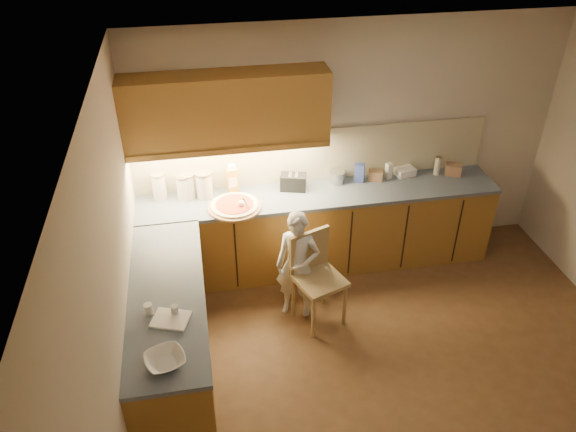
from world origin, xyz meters
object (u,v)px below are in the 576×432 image
object	(u,v)px
child	(298,265)
toaster	(293,182)
wooden_chair	(315,272)
oil_jug	(232,180)
pizza_on_board	(235,206)

from	to	relation	value
child	toaster	distance (m)	0.95
wooden_chair	oil_jug	size ratio (longest dim) A/B	2.92
pizza_on_board	wooden_chair	distance (m)	1.03
wooden_chair	oil_jug	bearing A→B (deg)	103.53
pizza_on_board	child	distance (m)	0.87
pizza_on_board	toaster	size ratio (longest dim) A/B	1.82
oil_jug	toaster	distance (m)	0.63
child	toaster	xyz separation A→B (m)	(0.12, 0.84, 0.43)
pizza_on_board	child	world-z (taller)	child
child	oil_jug	distance (m)	1.14
wooden_chair	child	bearing A→B (deg)	128.94
child	wooden_chair	bearing A→B (deg)	-10.69
pizza_on_board	wooden_chair	size ratio (longest dim) A/B	0.57
pizza_on_board	oil_jug	bearing A→B (deg)	87.35
toaster	pizza_on_board	bearing A→B (deg)	-142.60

